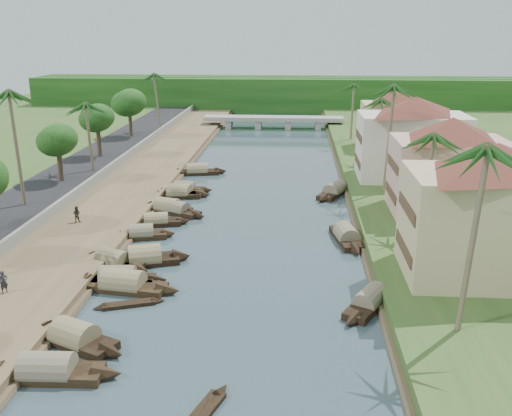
# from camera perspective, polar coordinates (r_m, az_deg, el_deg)

# --- Properties ---
(ground) EXTENTS (220.00, 220.00, 0.00)m
(ground) POSITION_cam_1_polar(r_m,az_deg,el_deg) (47.35, -1.88, -6.37)
(ground) COLOR #33464D
(ground) RESTS_ON ground
(left_bank) EXTENTS (10.00, 180.00, 0.80)m
(left_bank) POSITION_cam_1_polar(r_m,az_deg,el_deg) (68.95, -13.51, 1.17)
(left_bank) COLOR brown
(left_bank) RESTS_ON ground
(right_bank) EXTENTS (16.00, 180.00, 1.20)m
(right_bank) POSITION_cam_1_polar(r_m,az_deg,el_deg) (67.32, 16.23, 0.74)
(right_bank) COLOR #2D4E1F
(right_bank) RESTS_ON ground
(road) EXTENTS (8.00, 180.00, 1.40)m
(road) POSITION_cam_1_polar(r_m,az_deg,el_deg) (71.87, -20.01, 1.50)
(road) COLOR black
(road) RESTS_ON ground
(retaining_wall) EXTENTS (0.40, 180.00, 1.10)m
(retaining_wall) POSITION_cam_1_polar(r_m,az_deg,el_deg) (70.07, -16.84, 1.97)
(retaining_wall) COLOR gray
(retaining_wall) RESTS_ON left_bank
(treeline) EXTENTS (120.00, 14.00, 8.00)m
(treeline) POSITION_cam_1_polar(r_m,az_deg,el_deg) (143.97, 2.22, 11.35)
(treeline) COLOR #10390F
(treeline) RESTS_ON ground
(bridge) EXTENTS (28.00, 4.00, 2.40)m
(bridge) POSITION_cam_1_polar(r_m,az_deg,el_deg) (116.50, 1.74, 8.80)
(bridge) COLOR gray
(bridge) RESTS_ON ground
(building_near) EXTENTS (14.85, 14.85, 10.20)m
(building_near) POSITION_cam_1_polar(r_m,az_deg,el_deg) (45.37, 22.37, -0.20)
(building_near) COLOR tan
(building_near) RESTS_ON right_bank
(building_mid) EXTENTS (14.11, 14.11, 9.70)m
(building_mid) POSITION_cam_1_polar(r_m,az_deg,el_deg) (60.55, 18.72, 4.12)
(building_mid) COLOR #CF9F92
(building_mid) RESTS_ON right_bank
(building_far) EXTENTS (15.59, 15.59, 10.20)m
(building_far) POSITION_cam_1_polar(r_m,az_deg,el_deg) (73.66, 15.36, 6.84)
(building_far) COLOR silver
(building_far) RESTS_ON right_bank
(building_distant) EXTENTS (12.62, 12.62, 9.20)m
(building_distant) POSITION_cam_1_polar(r_m,az_deg,el_deg) (93.34, 13.65, 8.77)
(building_distant) COLOR tan
(building_distant) RESTS_ON right_bank
(sampan_0) EXTENTS (8.82, 2.21, 2.29)m
(sampan_0) POSITION_cam_1_polar(r_m,az_deg,el_deg) (35.90, -20.10, -15.09)
(sampan_0) COLOR black
(sampan_0) RESTS_ON ground
(sampan_1) EXTENTS (8.05, 5.03, 2.37)m
(sampan_1) POSITION_cam_1_polar(r_m,az_deg,el_deg) (38.70, -17.64, -12.32)
(sampan_1) COLOR black
(sampan_1) RESTS_ON ground
(sampan_2) EXTENTS (9.48, 3.22, 2.42)m
(sampan_2) POSITION_cam_1_polar(r_m,az_deg,el_deg) (45.15, -13.12, -7.50)
(sampan_2) COLOR black
(sampan_2) RESTS_ON ground
(sampan_3) EXTENTS (8.03, 2.19, 2.15)m
(sampan_3) POSITION_cam_1_polar(r_m,az_deg,el_deg) (46.27, -13.64, -6.92)
(sampan_3) COLOR black
(sampan_3) RESTS_ON ground
(sampan_4) EXTENTS (7.63, 4.64, 2.18)m
(sampan_4) POSITION_cam_1_polar(r_m,az_deg,el_deg) (49.61, -14.10, -5.26)
(sampan_4) COLOR black
(sampan_4) RESTS_ON ground
(sampan_5) EXTENTS (8.23, 4.36, 2.52)m
(sampan_5) POSITION_cam_1_polar(r_m,az_deg,el_deg) (49.62, -11.05, -5.03)
(sampan_5) COLOR black
(sampan_5) RESTS_ON ground
(sampan_6) EXTENTS (6.75, 2.98, 2.00)m
(sampan_6) POSITION_cam_1_polar(r_m,az_deg,el_deg) (55.57, -11.37, -2.60)
(sampan_6) COLOR black
(sampan_6) RESTS_ON ground
(sampan_7) EXTENTS (7.08, 2.87, 1.90)m
(sampan_7) POSITION_cam_1_polar(r_m,az_deg,el_deg) (58.93, -9.94, -1.36)
(sampan_7) COLOR black
(sampan_7) RESTS_ON ground
(sampan_8) EXTENTS (7.59, 3.97, 2.29)m
(sampan_8) POSITION_cam_1_polar(r_m,az_deg,el_deg) (63.09, -8.81, -0.03)
(sampan_8) COLOR black
(sampan_8) RESTS_ON ground
(sampan_9) EXTENTS (7.66, 5.25, 2.04)m
(sampan_9) POSITION_cam_1_polar(r_m,az_deg,el_deg) (62.33, -7.95, -0.21)
(sampan_9) COLOR black
(sampan_9) RESTS_ON ground
(sampan_10) EXTENTS (7.72, 2.49, 2.11)m
(sampan_10) POSITION_cam_1_polar(r_m,az_deg,el_deg) (69.05, -7.58, 1.54)
(sampan_10) COLOR black
(sampan_10) RESTS_ON ground
(sampan_11) EXTENTS (7.52, 2.37, 2.14)m
(sampan_11) POSITION_cam_1_polar(r_m,az_deg,el_deg) (68.39, -7.85, 1.38)
(sampan_11) COLOR black
(sampan_11) RESTS_ON ground
(sampan_12) EXTENTS (7.32, 1.79, 1.79)m
(sampan_12) POSITION_cam_1_polar(r_m,az_deg,el_deg) (70.83, -7.17, 1.95)
(sampan_12) COLOR black
(sampan_12) RESTS_ON ground
(sampan_13) EXTENTS (8.55, 3.28, 2.28)m
(sampan_13) POSITION_cam_1_polar(r_m,az_deg,el_deg) (79.29, -5.90, 3.67)
(sampan_13) COLOR black
(sampan_13) RESTS_ON ground
(sampan_14) EXTENTS (5.41, 8.09, 2.06)m
(sampan_14) POSITION_cam_1_polar(r_m,az_deg,el_deg) (42.33, 11.31, -9.13)
(sampan_14) COLOR black
(sampan_14) RESTS_ON ground
(sampan_15) EXTENTS (3.26, 8.74, 2.28)m
(sampan_15) POSITION_cam_1_polar(r_m,az_deg,el_deg) (54.47, 9.05, -2.87)
(sampan_15) COLOR black
(sampan_15) RESTS_ON ground
(sampan_16) EXTENTS (5.72, 9.07, 2.26)m
(sampan_16) POSITION_cam_1_polar(r_m,az_deg,el_deg) (69.63, 7.88, 1.67)
(sampan_16) COLOR black
(sampan_16) RESTS_ON ground
(canoe_1) EXTENTS (5.17, 2.54, 0.84)m
(canoe_1) POSITION_cam_1_polar(r_m,az_deg,el_deg) (42.75, -12.58, -9.41)
(canoe_1) COLOR black
(canoe_1) RESTS_ON ground
(canoe_2) EXTENTS (4.90, 0.76, 0.71)m
(canoe_2) POSITION_cam_1_polar(r_m,az_deg,el_deg) (71.06, -7.93, 1.72)
(canoe_2) COLOR black
(canoe_2) RESTS_ON ground
(palm_0) EXTENTS (3.20, 3.20, 13.06)m
(palm_0) POSITION_cam_1_polar(r_m,az_deg,el_deg) (34.70, 21.51, 5.12)
(palm_0) COLOR #75674E
(palm_0) RESTS_ON ground
(palm_1) EXTENTS (3.20, 3.20, 10.50)m
(palm_1) POSITION_cam_1_polar(r_m,az_deg,el_deg) (52.83, 16.56, 6.74)
(palm_1) COLOR #75674E
(palm_1) RESTS_ON ground
(palm_2) EXTENTS (3.20, 3.20, 13.51)m
(palm_2) POSITION_cam_1_polar(r_m,az_deg,el_deg) (65.71, 13.40, 11.48)
(palm_2) COLOR #75674E
(palm_2) RESTS_ON ground
(palm_3) EXTENTS (3.20, 3.20, 10.26)m
(palm_3) POSITION_cam_1_polar(r_m,az_deg,el_deg) (81.58, 12.24, 10.40)
(palm_3) COLOR #75674E
(palm_3) RESTS_ON ground
(palm_5) EXTENTS (3.20, 3.20, 13.28)m
(palm_5) POSITION_cam_1_polar(r_m,az_deg,el_deg) (63.10, -23.33, 10.31)
(palm_5) COLOR #75674E
(palm_5) RESTS_ON ground
(palm_6) EXTENTS (3.20, 3.20, 10.22)m
(palm_6) POSITION_cam_1_polar(r_m,az_deg,el_deg) (76.72, -16.53, 9.79)
(palm_6) COLOR #75674E
(palm_6) RESTS_ON ground
(palm_7) EXTENTS (3.20, 3.20, 10.73)m
(palm_7) POSITION_cam_1_polar(r_m,az_deg,el_deg) (98.30, 9.71, 11.93)
(palm_7) COLOR #75674E
(palm_7) RESTS_ON ground
(palm_8) EXTENTS (3.20, 3.20, 11.57)m
(palm_8) POSITION_cam_1_polar(r_m,az_deg,el_deg) (106.60, -9.85, 12.88)
(palm_8) COLOR #75674E
(palm_8) RESTS_ON ground
(tree_3) EXTENTS (4.43, 4.43, 6.85)m
(tree_3) POSITION_cam_1_polar(r_m,az_deg,el_deg) (72.97, -19.23, 6.36)
(tree_3) COLOR #4F3C2D
(tree_3) RESTS_ON ground
(tree_4) EXTENTS (4.56, 4.56, 7.44)m
(tree_4) POSITION_cam_1_polar(r_m,az_deg,el_deg) (86.03, -15.60, 8.58)
(tree_4) COLOR #4F3C2D
(tree_4) RESTS_ON ground
(tree_5) EXTENTS (5.34, 5.34, 7.99)m
(tree_5) POSITION_cam_1_polar(r_m,az_deg,el_deg) (101.45, -12.57, 10.19)
(tree_5) COLOR #4F3C2D
(tree_5) RESTS_ON ground
(tree_6) EXTENTS (4.70, 4.70, 6.88)m
(tree_6) POSITION_cam_1_polar(r_m,az_deg,el_deg) (76.06, 18.88, 6.60)
(tree_6) COLOR #4F3C2D
(tree_6) RESTS_ON ground
(person_near) EXTENTS (0.69, 0.74, 1.71)m
(person_near) POSITION_cam_1_polar(r_m,az_deg,el_deg) (45.37, -23.92, -6.78)
(person_near) COLOR #23232A
(person_near) RESTS_ON left_bank
(person_far) EXTENTS (0.81, 0.64, 1.63)m
(person_far) POSITION_cam_1_polar(r_m,az_deg,el_deg) (59.27, -17.50, -0.58)
(person_far) COLOR #353225
(person_far) RESTS_ON left_bank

